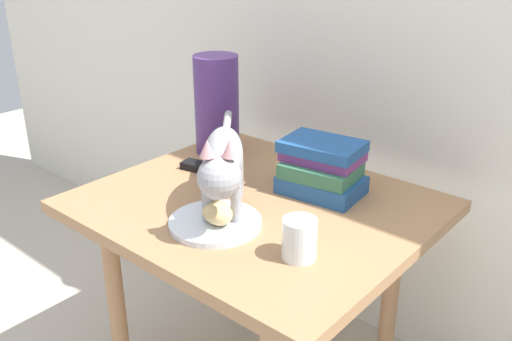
# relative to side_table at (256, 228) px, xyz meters

# --- Properties ---
(side_table) EXTENTS (0.79, 0.68, 0.58)m
(side_table) POSITION_rel_side_table_xyz_m (0.00, 0.00, 0.00)
(side_table) COLOR #9E724C
(side_table) RESTS_ON ground
(plate) EXTENTS (0.21, 0.21, 0.01)m
(plate) POSITION_rel_side_table_xyz_m (0.01, -0.15, 0.08)
(plate) COLOR silver
(plate) RESTS_ON side_table
(bread_roll) EXTENTS (0.09, 0.08, 0.05)m
(bread_roll) POSITION_rel_side_table_xyz_m (0.02, -0.16, 0.11)
(bread_roll) COLOR #E0BC7A
(bread_roll) RESTS_ON plate
(cat) EXTENTS (0.34, 0.38, 0.23)m
(cat) POSITION_rel_side_table_xyz_m (-0.01, -0.10, 0.21)
(cat) COLOR #99999E
(cat) RESTS_ON side_table
(book_stack) EXTENTS (0.22, 0.17, 0.13)m
(book_stack) POSITION_rel_side_table_xyz_m (0.09, 0.15, 0.14)
(book_stack) COLOR #1E4C8C
(book_stack) RESTS_ON side_table
(green_vase) EXTENTS (0.13, 0.13, 0.28)m
(green_vase) POSITION_rel_side_table_xyz_m (-0.30, 0.18, 0.22)
(green_vase) COLOR #4C2D72
(green_vase) RESTS_ON side_table
(candle_jar) EXTENTS (0.07, 0.07, 0.08)m
(candle_jar) POSITION_rel_side_table_xyz_m (0.23, -0.14, 0.11)
(candle_jar) COLOR silver
(candle_jar) RESTS_ON side_table
(tv_remote) EXTENTS (0.16, 0.07, 0.02)m
(tv_remote) POSITION_rel_side_table_xyz_m (-0.21, 0.05, 0.09)
(tv_remote) COLOR black
(tv_remote) RESTS_ON side_table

